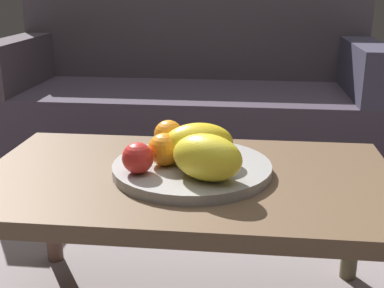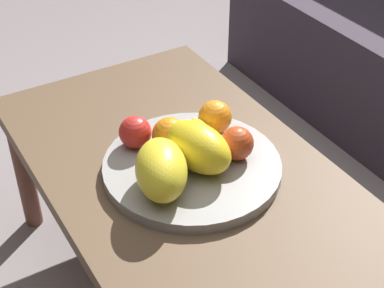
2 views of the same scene
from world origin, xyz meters
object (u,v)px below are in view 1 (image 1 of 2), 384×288
Objects in this scene: apple_front at (209,138)px; banana_bunch at (186,146)px; fruit_bowl at (192,168)px; melon_smaller_beside at (207,157)px; couch at (188,105)px; orange_left at (169,135)px; melon_large_front at (198,143)px; apple_left at (138,158)px; orange_front at (164,149)px; coffee_table at (187,192)px.

apple_front is 0.07m from banana_bunch.
melon_smaller_beside is (0.04, -0.10, 0.06)m from fruit_bowl.
couch reaches higher than melon_smaller_beside.
melon_smaller_beside is at bearing -59.71° from orange_left.
melon_large_front is 2.32× the size of apple_left.
orange_left is at bearing 94.19° from orange_front.
orange_front is at bearing -164.30° from fruit_bowl.
apple_front is at bearing 66.40° from coffee_table.
orange_front is at bearing 48.26° from apple_left.
melon_smaller_beside is at bearing -81.25° from couch.
apple_left is (-0.15, -0.17, -0.00)m from apple_front.
melon_large_front is 2.19× the size of orange_left.
orange_front is at bearing 143.94° from melon_smaller_beside.
orange_left is at bearing 76.62° from apple_left.
apple_left is at bearing -148.22° from melon_large_front.
fruit_bowl is at bearing 114.53° from melon_smaller_beside.
fruit_bowl is 5.22× the size of apple_front.
orange_front is (-0.11, 0.08, -0.01)m from melon_smaller_beside.
coffee_table is 13.06× the size of orange_left.
apple_left is at bearing -129.89° from banana_bunch.
banana_bunch is at bearing 133.36° from melon_large_front.
couch is 21.87× the size of orange_left.
melon_smaller_beside is at bearing -7.46° from apple_left.
orange_front is 1.07× the size of apple_front.
melon_smaller_beside reaches higher than fruit_bowl.
coffee_table is at bearing -145.69° from fruit_bowl.
apple_left is (-0.05, -0.06, -0.00)m from orange_front.
melon_smaller_beside is 0.16m from apple_left.
melon_large_front is 0.09m from apple_front.
apple_front is (0.03, 0.09, 0.05)m from fruit_bowl.
apple_left is (0.03, -1.25, 0.18)m from couch.
orange_front reaches higher than banana_bunch.
coffee_table is 12.75× the size of orange_front.
coffee_table is 0.13m from melon_large_front.
melon_large_front is 1.02× the size of banana_bunch.
orange_left is at bearing 173.51° from apple_front.
apple_front is at bearing -80.35° from couch.
couch reaches higher than coffee_table.
fruit_bowl is 0.09m from orange_front.
fruit_bowl is at bearing 15.70° from orange_front.
coffee_table is 0.17m from apple_left.
orange_front is at bearing -85.81° from orange_left.
fruit_bowl is at bearing -82.68° from couch.
orange_left is at bearing 131.69° from melon_large_front.
couch is 4.36× the size of fruit_bowl.
banana_bunch is (-0.06, 0.14, -0.02)m from melon_smaller_beside.
apple_front reaches higher than coffee_table.
orange_front is 0.08m from banana_bunch.
coffee_table is 0.60× the size of couch.
banana_bunch is (-0.05, -0.05, -0.01)m from apple_front.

